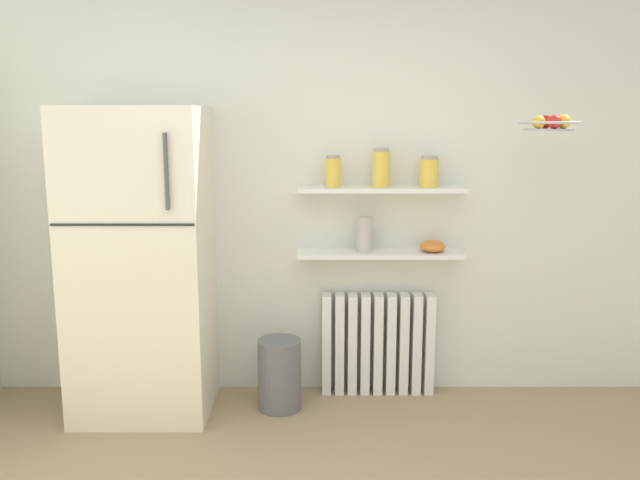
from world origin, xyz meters
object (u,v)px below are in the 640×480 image
(storage_jar_0, at_px, (335,171))
(storage_jar_1, at_px, (383,168))
(radiator, at_px, (380,344))
(storage_jar_2, at_px, (432,172))
(vase, at_px, (367,234))
(hanging_fruit_basket, at_px, (553,123))
(shelf_bowl, at_px, (435,246))
(refrigerator, at_px, (143,263))
(trash_bin, at_px, (282,374))

(storage_jar_0, relative_size, storage_jar_1, 0.82)
(radiator, distance_m, storage_jar_2, 1.13)
(storage_jar_0, bearing_deg, storage_jar_1, 0.00)
(vase, bearing_deg, hanging_fruit_basket, -17.67)
(radiator, distance_m, vase, 0.71)
(storage_jar_0, bearing_deg, shelf_bowl, 0.00)
(radiator, relative_size, shelf_bowl, 4.43)
(storage_jar_1, bearing_deg, vase, 180.00)
(vase, distance_m, shelf_bowl, 0.42)
(refrigerator, xyz_separation_m, hanging_fruit_basket, (2.29, -0.10, 0.80))
(radiator, bearing_deg, storage_jar_0, -174.06)
(trash_bin, bearing_deg, shelf_bowl, 12.78)
(shelf_bowl, height_order, trash_bin, shelf_bowl)
(radiator, height_order, hanging_fruit_basket, hanging_fruit_basket)
(refrigerator, bearing_deg, storage_jar_1, 8.49)
(refrigerator, xyz_separation_m, shelf_bowl, (1.73, 0.21, 0.06))
(shelf_bowl, relative_size, hanging_fruit_basket, 0.49)
(hanging_fruit_basket, bearing_deg, refrigerator, 177.44)
(shelf_bowl, relative_size, trash_bin, 0.37)
(refrigerator, relative_size, vase, 8.28)
(refrigerator, bearing_deg, radiator, 9.68)
(storage_jar_1, xyz_separation_m, shelf_bowl, (0.32, 0.00, -0.48))
(vase, relative_size, trash_bin, 0.50)
(radiator, relative_size, trash_bin, 1.64)
(vase, relative_size, hanging_fruit_basket, 0.66)
(storage_jar_2, relative_size, hanging_fruit_basket, 0.57)
(radiator, height_order, storage_jar_1, storage_jar_1)
(refrigerator, height_order, storage_jar_1, refrigerator)
(hanging_fruit_basket, bearing_deg, radiator, 158.88)
(storage_jar_1, distance_m, storage_jar_2, 0.29)
(storage_jar_0, relative_size, hanging_fruit_basket, 0.59)
(storage_jar_2, distance_m, trash_bin, 1.51)
(storage_jar_0, height_order, storage_jar_2, storage_jar_0)
(storage_jar_1, xyz_separation_m, trash_bin, (-0.61, -0.21, -1.22))
(storage_jar_2, bearing_deg, vase, 180.00)
(storage_jar_1, bearing_deg, trash_bin, -160.87)
(vase, bearing_deg, shelf_bowl, 0.00)
(refrigerator, bearing_deg, trash_bin, -0.07)
(storage_jar_1, height_order, storage_jar_2, storage_jar_1)
(shelf_bowl, bearing_deg, refrigerator, -173.07)
(radiator, bearing_deg, refrigerator, -170.32)
(storage_jar_0, bearing_deg, storage_jar_2, 0.00)
(storage_jar_2, bearing_deg, shelf_bowl, 0.00)
(refrigerator, bearing_deg, shelf_bowl, 6.93)
(storage_jar_2, bearing_deg, trash_bin, -166.75)
(refrigerator, relative_size, storage_jar_0, 9.35)
(refrigerator, xyz_separation_m, trash_bin, (0.80, -0.00, -0.68))
(storage_jar_0, bearing_deg, radiator, 5.94)
(trash_bin, relative_size, hanging_fruit_basket, 1.31)
(trash_bin, bearing_deg, storage_jar_1, 19.13)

